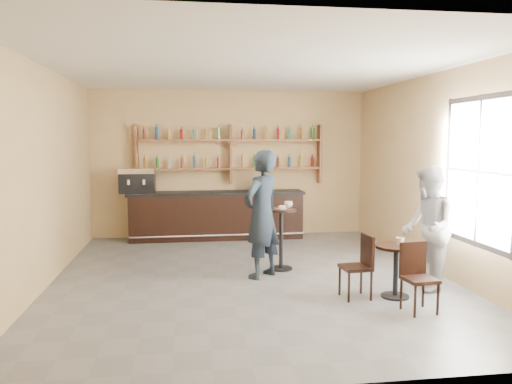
{
  "coord_description": "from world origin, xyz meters",
  "views": [
    {
      "loc": [
        -0.97,
        -7.52,
        2.14
      ],
      "look_at": [
        0.2,
        0.8,
        1.25
      ],
      "focal_mm": 35.0,
      "sensor_mm": 36.0,
      "label": 1
    }
  ],
  "objects": [
    {
      "name": "floor",
      "position": [
        0.0,
        0.0,
        0.0
      ],
      "size": [
        7.0,
        7.0,
        0.0
      ],
      "primitive_type": "plane",
      "color": "slate",
      "rests_on": "ground"
    },
    {
      "name": "window_pane",
      "position": [
        2.99,
        -1.2,
        1.7
      ],
      "size": [
        0.0,
        2.0,
        2.0
      ],
      "primitive_type": "plane",
      "rotation": [
        1.57,
        0.0,
        -1.57
      ],
      "color": "white",
      "rests_on": "wall_right"
    },
    {
      "name": "wall_front",
      "position": [
        0.0,
        -3.5,
        1.6
      ],
      "size": [
        7.0,
        0.0,
        7.0
      ],
      "primitive_type": "plane",
      "rotation": [
        -1.57,
        0.0,
        0.0
      ],
      "color": "tan",
      "rests_on": "floor"
    },
    {
      "name": "bar_counter",
      "position": [
        -0.33,
        3.15,
        0.51
      ],
      "size": [
        3.76,
        0.73,
        1.02
      ],
      "primitive_type": null,
      "color": "black",
      "rests_on": "floor"
    },
    {
      "name": "cup_pedestal",
      "position": [
        0.7,
        0.51,
        1.07
      ],
      "size": [
        0.13,
        0.13,
        0.11
      ],
      "primitive_type": "imported",
      "rotation": [
        0.0,
        0.0,
        0.0
      ],
      "color": "white",
      "rests_on": "pedestal_table"
    },
    {
      "name": "pedestal_table",
      "position": [
        0.56,
        0.41,
        0.51
      ],
      "size": [
        0.6,
        0.6,
        1.01
      ],
      "primitive_type": null,
      "rotation": [
        0.0,
        0.0,
        0.25
      ],
      "color": "black",
      "rests_on": "floor"
    },
    {
      "name": "window_frame",
      "position": [
        2.99,
        -1.2,
        1.7
      ],
      "size": [
        0.04,
        1.7,
        2.1
      ],
      "primitive_type": null,
      "color": "black",
      "rests_on": "wall_right"
    },
    {
      "name": "liquor_bottles",
      "position": [
        0.0,
        3.37,
        1.98
      ],
      "size": [
        3.68,
        0.1,
        1.0
      ],
      "primitive_type": null,
      "color": "#8C5919",
      "rests_on": "shelf_unit"
    },
    {
      "name": "espresso_machine",
      "position": [
        -1.99,
        3.15,
        1.28
      ],
      "size": [
        0.73,
        0.47,
        0.52
      ],
      "primitive_type": null,
      "rotation": [
        0.0,
        0.0,
        -0.0
      ],
      "color": "black",
      "rests_on": "bar_counter"
    },
    {
      "name": "shelf_unit",
      "position": [
        0.0,
        3.37,
        1.81
      ],
      "size": [
        4.0,
        0.26,
        1.4
      ],
      "primitive_type": null,
      "color": "brown",
      "rests_on": "wall_back"
    },
    {
      "name": "donut",
      "position": [
        0.57,
        0.4,
        1.04
      ],
      "size": [
        0.17,
        0.17,
        0.05
      ],
      "primitive_type": "torus",
      "rotation": [
        0.0,
        0.0,
        -0.41
      ],
      "color": "#BD7745",
      "rests_on": "napkin"
    },
    {
      "name": "man_main",
      "position": [
        0.18,
        0.0,
        0.99
      ],
      "size": [
        0.85,
        0.84,
        1.98
      ],
      "primitive_type": "imported",
      "rotation": [
        0.0,
        0.0,
        3.89
      ],
      "color": "black",
      "rests_on": "floor"
    },
    {
      "name": "wall_right",
      "position": [
        3.0,
        0.0,
        1.6
      ],
      "size": [
        0.0,
        7.0,
        7.0
      ],
      "primitive_type": "plane",
      "rotation": [
        1.57,
        0.0,
        -1.57
      ],
      "color": "tan",
      "rests_on": "floor"
    },
    {
      "name": "napkin",
      "position": [
        0.56,
        0.41,
        1.01
      ],
      "size": [
        0.2,
        0.2,
        0.0
      ],
      "primitive_type": "cube",
      "rotation": [
        0.0,
        0.0,
        0.58
      ],
      "color": "white",
      "rests_on": "pedestal_table"
    },
    {
      "name": "ceiling",
      "position": [
        0.0,
        0.0,
        3.2
      ],
      "size": [
        7.0,
        7.0,
        0.0
      ],
      "primitive_type": "plane",
      "rotation": [
        3.14,
        0.0,
        0.0
      ],
      "color": "white",
      "rests_on": "wall_back"
    },
    {
      "name": "wall_left",
      "position": [
        -3.0,
        0.0,
        1.6
      ],
      "size": [
        0.0,
        7.0,
        7.0
      ],
      "primitive_type": "plane",
      "rotation": [
        1.57,
        0.0,
        1.57
      ],
      "color": "tan",
      "rests_on": "floor"
    },
    {
      "name": "chair_south",
      "position": [
        1.87,
        -1.85,
        0.43
      ],
      "size": [
        0.41,
        0.41,
        0.85
      ],
      "primitive_type": null,
      "rotation": [
        0.0,
        0.0,
        0.12
      ],
      "color": "black",
      "rests_on": "floor"
    },
    {
      "name": "cup_cafe",
      "position": [
        1.87,
        -1.25,
        0.77
      ],
      "size": [
        0.14,
        0.14,
        0.1
      ],
      "primitive_type": "imported",
      "rotation": [
        0.0,
        0.0,
        -0.37
      ],
      "color": "white",
      "rests_on": "cafe_table"
    },
    {
      "name": "pastry_case",
      "position": [
        0.67,
        3.15,
        1.16
      ],
      "size": [
        0.48,
        0.39,
        0.28
      ],
      "primitive_type": null,
      "rotation": [
        0.0,
        0.0,
        0.04
      ],
      "color": "silver",
      "rests_on": "bar_counter"
    },
    {
      "name": "chair_west",
      "position": [
        1.27,
        -1.2,
        0.43
      ],
      "size": [
        0.4,
        0.4,
        0.86
      ],
      "primitive_type": null,
      "rotation": [
        0.0,
        0.0,
        -1.49
      ],
      "color": "black",
      "rests_on": "floor"
    },
    {
      "name": "patron_second",
      "position": [
        2.41,
        -0.94,
        0.89
      ],
      "size": [
        0.9,
        1.02,
        1.78
      ],
      "primitive_type": "imported",
      "rotation": [
        0.0,
        0.0,
        -1.87
      ],
      "color": "#A3A2A7",
      "rests_on": "floor"
    },
    {
      "name": "wall_back",
      "position": [
        0.0,
        3.5,
        1.6
      ],
      "size": [
        7.0,
        0.0,
        7.0
      ],
      "primitive_type": "plane",
      "rotation": [
        1.57,
        0.0,
        0.0
      ],
      "color": "tan",
      "rests_on": "floor"
    },
    {
      "name": "cafe_table",
      "position": [
        1.82,
        -1.25,
        0.36
      ],
      "size": [
        0.71,
        0.71,
        0.72
      ],
      "primitive_type": null,
      "rotation": [
        0.0,
        0.0,
        0.29
      ],
      "color": "black",
      "rests_on": "floor"
    }
  ]
}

